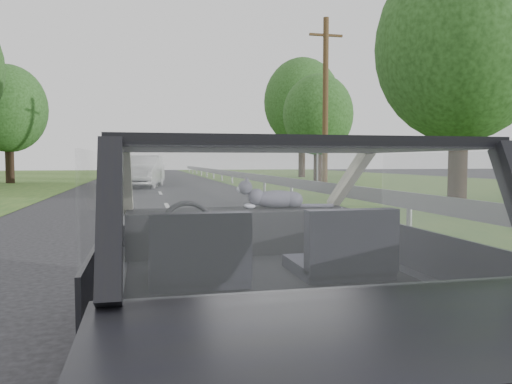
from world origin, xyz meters
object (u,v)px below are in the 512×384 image
highway_sign (317,166)px  cat (276,198)px  utility_pole (325,105)px  subject_car (261,266)px  other_car (142,171)px

highway_sign → cat: bearing=-127.0°
highway_sign → utility_pole: bearing=-106.9°
subject_car → cat: subject_car is taller
other_car → cat: bearing=-78.3°
subject_car → cat: 0.80m
utility_pole → highway_sign: bearing=89.5°
subject_car → other_car: 23.10m
subject_car → utility_pole: (7.10, 17.82, 3.02)m
subject_car → highway_sign: bearing=69.3°
cat → highway_sign: size_ratio=0.23×
highway_sign → utility_pole: size_ratio=0.29×
cat → highway_sign: 19.41m
cat → other_car: size_ratio=0.10×
cat → utility_pole: utility_pole is taller
cat → other_car: bearing=98.1°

